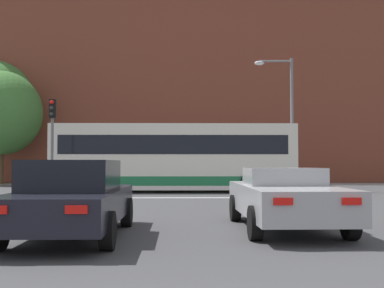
# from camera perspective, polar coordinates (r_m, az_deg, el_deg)

# --- Properties ---
(stop_line_strip) EXTENTS (8.43, 0.30, 0.01)m
(stop_line_strip) POSITION_cam_1_polar(r_m,az_deg,el_deg) (19.57, -0.97, -6.39)
(stop_line_strip) COLOR silver
(stop_line_strip) RESTS_ON ground_plane
(far_pavement) EXTENTS (69.37, 2.50, 0.01)m
(far_pavement) POSITION_cam_1_polar(r_m,az_deg,el_deg) (31.80, -0.95, -4.79)
(far_pavement) COLOR gray
(far_pavement) RESTS_ON ground_plane
(brick_civic_building) EXTENTS (33.06, 13.66, 17.73)m
(brick_civic_building) POSITION_cam_1_polar(r_m,az_deg,el_deg) (41.21, 0.42, 6.57)
(brick_civic_building) COLOR brown
(brick_civic_building) RESTS_ON ground_plane
(car_saloon_left) EXTENTS (2.03, 4.78, 1.47)m
(car_saloon_left) POSITION_cam_1_polar(r_m,az_deg,el_deg) (9.53, -13.97, -6.22)
(car_saloon_left) COLOR black
(car_saloon_left) RESTS_ON ground_plane
(car_roadster_right) EXTENTS (2.05, 4.81, 1.31)m
(car_roadster_right) POSITION_cam_1_polar(r_m,az_deg,el_deg) (10.55, 10.91, -6.25)
(car_roadster_right) COLOR #9E9EA3
(car_roadster_right) RESTS_ON ground_plane
(bus_crossing_lead) EXTENTS (11.69, 2.70, 3.27)m
(bus_crossing_lead) POSITION_cam_1_polar(r_m,az_deg,el_deg) (23.62, -2.17, -1.42)
(bus_crossing_lead) COLOR silver
(bus_crossing_lead) RESTS_ON ground_plane
(traffic_light_near_left) EXTENTS (0.26, 0.31, 4.12)m
(traffic_light_near_left) POSITION_cam_1_polar(r_m,az_deg,el_deg) (21.24, -16.24, 1.51)
(traffic_light_near_left) COLOR slate
(traffic_light_near_left) RESTS_ON ground_plane
(traffic_light_far_right) EXTENTS (0.26, 0.31, 3.92)m
(traffic_light_far_right) POSITION_cam_1_polar(r_m,az_deg,el_deg) (31.95, 8.78, -0.00)
(traffic_light_far_right) COLOR slate
(traffic_light_far_right) RESTS_ON ground_plane
(street_lamp_junction) EXTENTS (1.98, 0.36, 6.75)m
(street_lamp_junction) POSITION_cam_1_polar(r_m,az_deg,el_deg) (24.91, 10.99, 4.08)
(street_lamp_junction) COLOR slate
(street_lamp_junction) RESTS_ON ground_plane
(pedestrian_waiting) EXTENTS (0.38, 0.46, 1.63)m
(pedestrian_waiting) POSITION_cam_1_polar(r_m,az_deg,el_deg) (31.65, 11.58, -3.05)
(pedestrian_waiting) COLOR brown
(pedestrian_waiting) RESTS_ON ground_plane
(pedestrian_walking_east) EXTENTS (0.37, 0.46, 1.81)m
(pedestrian_walking_east) POSITION_cam_1_polar(r_m,az_deg,el_deg) (31.75, 4.98, -2.86)
(pedestrian_walking_east) COLOR brown
(pedestrian_walking_east) RESTS_ON ground_plane
(pedestrian_walking_west) EXTENTS (0.40, 0.46, 1.71)m
(pedestrian_walking_west) POSITION_cam_1_polar(r_m,az_deg,el_deg) (32.08, 3.77, -2.98)
(pedestrian_walking_west) COLOR black
(pedestrian_walking_west) RESTS_ON ground_plane
(tree_kerbside) EXTENTS (5.27, 5.27, 7.47)m
(tree_kerbside) POSITION_cam_1_polar(r_m,az_deg,el_deg) (34.07, -21.66, 3.44)
(tree_kerbside) COLOR #4C3823
(tree_kerbside) RESTS_ON ground_plane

